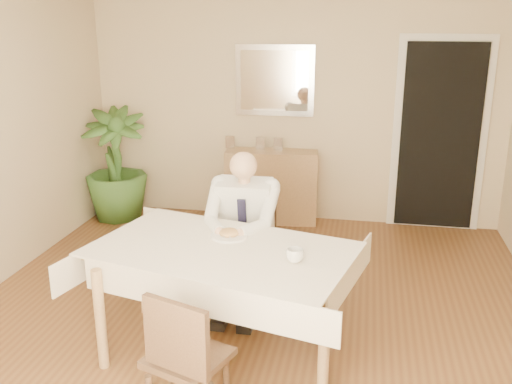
% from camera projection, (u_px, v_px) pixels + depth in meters
% --- Properties ---
extents(room, '(5.00, 5.02, 2.60)m').
position_uv_depth(room, '(246.00, 158.00, 3.86)').
color(room, brown).
rests_on(room, ground).
extents(window, '(1.34, 0.04, 1.44)m').
position_uv_depth(window, '(51.00, 322.00, 1.50)').
color(window, white).
rests_on(window, room).
extents(doorway, '(0.96, 0.07, 2.10)m').
position_uv_depth(doorway, '(439.00, 137.00, 5.98)').
color(doorway, white).
rests_on(doorway, ground).
extents(mirror, '(0.86, 0.04, 0.76)m').
position_uv_depth(mirror, '(275.00, 81.00, 6.14)').
color(mirror, silver).
rests_on(mirror, room).
extents(dining_table, '(1.95, 1.42, 0.75)m').
position_uv_depth(dining_table, '(222.00, 260.00, 3.79)').
color(dining_table, '#A47F50').
rests_on(dining_table, ground).
extents(chair_far, '(0.42, 0.42, 0.88)m').
position_uv_depth(chair_far, '(249.00, 236.00, 4.67)').
color(chair_far, '#432F1E').
rests_on(chair_far, ground).
extents(chair_near, '(0.51, 0.52, 0.84)m').
position_uv_depth(chair_near, '(184.00, 355.00, 3.07)').
color(chair_near, '#432F1E').
rests_on(chair_near, ground).
extents(seated_man, '(0.48, 0.72, 1.24)m').
position_uv_depth(seated_man, '(241.00, 226.00, 4.34)').
color(seated_man, white).
rests_on(seated_man, ground).
extents(plate, '(0.26, 0.26, 0.02)m').
position_uv_depth(plate, '(229.00, 236.00, 3.96)').
color(plate, white).
rests_on(plate, dining_table).
extents(food, '(0.14, 0.14, 0.06)m').
position_uv_depth(food, '(229.00, 233.00, 3.95)').
color(food, olive).
rests_on(food, dining_table).
extents(knife, '(0.01, 0.13, 0.01)m').
position_uv_depth(knife, '(233.00, 237.00, 3.89)').
color(knife, silver).
rests_on(knife, dining_table).
extents(fork, '(0.01, 0.13, 0.01)m').
position_uv_depth(fork, '(222.00, 236.00, 3.90)').
color(fork, silver).
rests_on(fork, dining_table).
extents(coffee_mug, '(0.12, 0.12, 0.09)m').
position_uv_depth(coffee_mug, '(295.00, 255.00, 3.54)').
color(coffee_mug, white).
rests_on(coffee_mug, dining_table).
extents(sideboard, '(1.04, 0.44, 0.81)m').
position_uv_depth(sideboard, '(271.00, 186.00, 6.34)').
color(sideboard, '#A47F50').
rests_on(sideboard, ground).
extents(photo_frame_left, '(0.10, 0.02, 0.14)m').
position_uv_depth(photo_frame_left, '(230.00, 142.00, 6.33)').
color(photo_frame_left, silver).
rests_on(photo_frame_left, sideboard).
extents(photo_frame_center, '(0.10, 0.02, 0.14)m').
position_uv_depth(photo_frame_center, '(260.00, 143.00, 6.28)').
color(photo_frame_center, silver).
rests_on(photo_frame_center, sideboard).
extents(photo_frame_right, '(0.10, 0.02, 0.14)m').
position_uv_depth(photo_frame_right, '(278.00, 144.00, 6.23)').
color(photo_frame_right, silver).
rests_on(photo_frame_right, sideboard).
extents(potted_palm, '(0.89, 0.89, 1.26)m').
position_uv_depth(potted_palm, '(115.00, 164.00, 6.38)').
color(potted_palm, '#335B22').
rests_on(potted_palm, ground).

